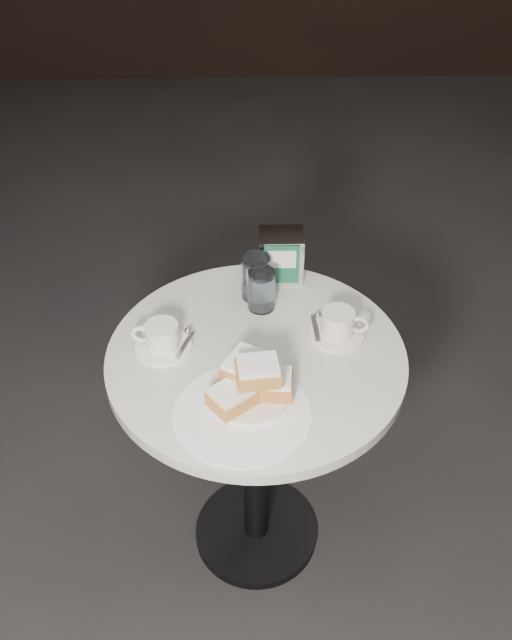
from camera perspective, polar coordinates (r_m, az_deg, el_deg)
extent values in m
plane|color=black|center=(2.23, 0.01, -16.74)|extent=(7.00, 7.00, 0.00)
cylinder|color=black|center=(2.22, 0.01, -16.53)|extent=(0.36, 0.36, 0.03)
cylinder|color=black|center=(1.94, 0.02, -10.90)|extent=(0.07, 0.07, 0.70)
cylinder|color=white|center=(1.67, 0.02, -3.06)|extent=(0.70, 0.70, 0.03)
cylinder|color=white|center=(1.52, -1.11, -7.47)|extent=(0.39, 0.39, 0.00)
cylinder|color=silver|center=(1.56, -0.67, -5.92)|extent=(0.23, 0.23, 0.01)
cube|color=#D18440|center=(1.51, -1.93, -6.28)|extent=(0.12, 0.11, 0.03)
cube|color=white|center=(1.50, -1.95, -5.66)|extent=(0.11, 0.10, 0.01)
cube|color=#CC7D3E|center=(1.54, 1.24, -5.27)|extent=(0.10, 0.08, 0.03)
cube|color=white|center=(1.52, 1.25, -4.66)|extent=(0.09, 0.07, 0.01)
cube|color=#BA7C39|center=(1.54, -0.94, -3.86)|extent=(0.11, 0.12, 0.03)
cube|color=white|center=(1.52, -0.95, -3.23)|extent=(0.10, 0.11, 0.01)
cube|color=#C6843D|center=(1.48, 0.16, -4.28)|extent=(0.10, 0.08, 0.03)
cube|color=white|center=(1.47, 0.16, -3.62)|extent=(0.09, 0.07, 0.01)
cylinder|color=white|center=(1.68, -7.41, -2.11)|extent=(0.15, 0.15, 0.01)
cylinder|color=white|center=(1.66, -7.51, -1.23)|extent=(0.09, 0.09, 0.06)
cylinder|color=brown|center=(1.64, -7.59, -0.59)|extent=(0.08, 0.08, 0.00)
torus|color=silver|center=(1.67, -9.20, -1.14)|extent=(0.05, 0.02, 0.05)
cube|color=silver|center=(1.67, -5.71, -2.02)|extent=(0.04, 0.09, 0.00)
sphere|color=silver|center=(1.70, -5.48, -0.89)|extent=(0.02, 0.02, 0.02)
cylinder|color=white|center=(1.71, 6.47, -1.06)|extent=(0.16, 0.16, 0.01)
cylinder|color=white|center=(1.69, 6.55, -0.18)|extent=(0.09, 0.09, 0.06)
cylinder|color=#875F49|center=(1.67, 6.62, 0.46)|extent=(0.09, 0.09, 0.00)
torus|color=beige|center=(1.69, 8.25, -0.38)|extent=(0.05, 0.02, 0.05)
cube|color=#B5B5BA|center=(1.71, 4.78, -0.67)|extent=(0.02, 0.09, 0.00)
sphere|color=silver|center=(1.74, 4.96, 0.39)|extent=(0.02, 0.02, 0.02)
cylinder|color=white|center=(1.78, -0.03, 3.44)|extent=(0.09, 0.09, 0.12)
cylinder|color=white|center=(1.79, -0.03, 3.32)|extent=(0.08, 0.08, 0.10)
cylinder|color=silver|center=(1.75, 0.43, 2.43)|extent=(0.08, 0.08, 0.11)
cylinder|color=white|center=(1.75, 0.43, 2.32)|extent=(0.07, 0.07, 0.09)
cube|color=white|center=(1.85, 2.02, 5.19)|extent=(0.11, 0.09, 0.13)
cube|color=#1B6040|center=(1.81, 2.08, 4.42)|extent=(0.09, 0.01, 0.11)
cube|color=white|center=(1.79, 2.10, 4.85)|extent=(0.07, 0.00, 0.05)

